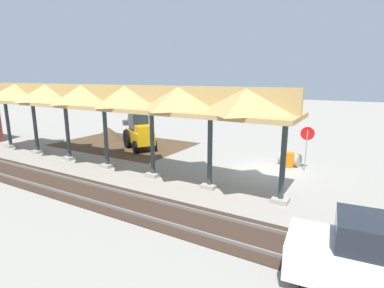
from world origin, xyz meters
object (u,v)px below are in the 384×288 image
at_px(backhoe, 139,132).
at_px(concrete_pipe, 290,159).
at_px(stop_sign, 307,139).
at_px(distant_parked_car, 379,259).
at_px(traffic_barrel, 289,160).

distance_m(backhoe, concrete_pipe, 10.96).
bearing_deg(backhoe, stop_sign, -177.13).
bearing_deg(concrete_pipe, distant_parked_car, 112.92).
height_order(stop_sign, distant_parked_car, stop_sign).
distance_m(distant_parked_car, traffic_barrel, 10.94).
height_order(backhoe, traffic_barrel, backhoe).
bearing_deg(concrete_pipe, traffic_barrel, 97.26).
height_order(backhoe, distant_parked_car, backhoe).
height_order(distant_parked_car, traffic_barrel, distant_parked_car).
xyz_separation_m(stop_sign, backhoe, (11.85, 0.59, -0.59)).
bearing_deg(traffic_barrel, distant_parked_car, 113.55).
relative_size(backhoe, concrete_pipe, 3.61).
height_order(stop_sign, concrete_pipe, stop_sign).
bearing_deg(stop_sign, backhoe, 2.87).
xyz_separation_m(stop_sign, concrete_pipe, (1.01, -0.68, -1.47)).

